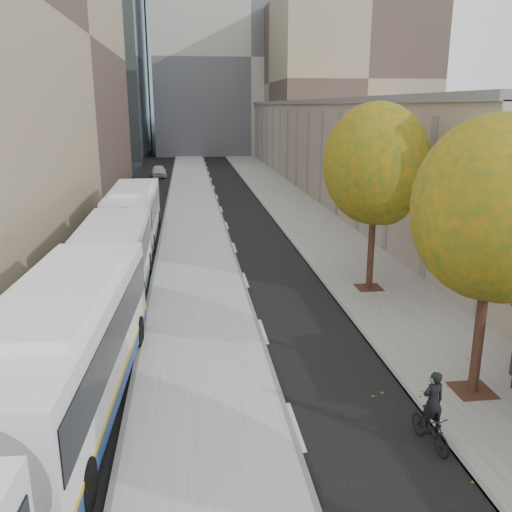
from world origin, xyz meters
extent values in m
cube|color=#A5A5A5|center=(-3.88, 35.00, 0.07)|extent=(4.25, 150.00, 0.15)
cube|color=gray|center=(4.12, 35.00, 0.04)|extent=(4.75, 150.00, 0.08)
cube|color=gray|center=(15.50, 64.00, 4.00)|extent=(18.00, 92.00, 8.00)
cube|color=#ADAA9E|center=(6.00, 96.00, 15.00)|extent=(30.00, 18.00, 30.00)
cylinder|color=#311F14|center=(3.60, 13.00, 1.70)|extent=(0.28, 0.28, 3.24)
sphere|color=#1E541A|center=(3.60, 13.00, 5.26)|extent=(4.20, 4.20, 4.20)
cylinder|color=#311F14|center=(3.60, 22.00, 1.77)|extent=(0.28, 0.28, 3.38)
sphere|color=#1E541A|center=(3.60, 22.00, 5.48)|extent=(4.40, 4.40, 4.40)
cube|color=white|center=(-7.42, 28.96, 1.50)|extent=(2.73, 18.01, 3.00)
cube|color=black|center=(-7.42, 28.96, 2.05)|extent=(2.79, 17.29, 1.04)
cube|color=#1B7558|center=(-7.42, 19.99, 1.15)|extent=(1.90, 0.07, 1.16)
imported|color=black|center=(1.34, 10.83, 0.45)|extent=(0.67, 1.56, 0.91)
imported|color=black|center=(1.34, 10.83, 1.17)|extent=(0.61, 0.45, 1.52)
sphere|color=#4B7B43|center=(1.34, 10.83, 1.74)|extent=(0.24, 0.24, 0.24)
imported|color=silver|center=(-7.39, 62.60, 0.66)|extent=(1.93, 4.02, 1.32)
camera|label=1|loc=(-4.14, 0.22, 7.80)|focal=38.00mm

